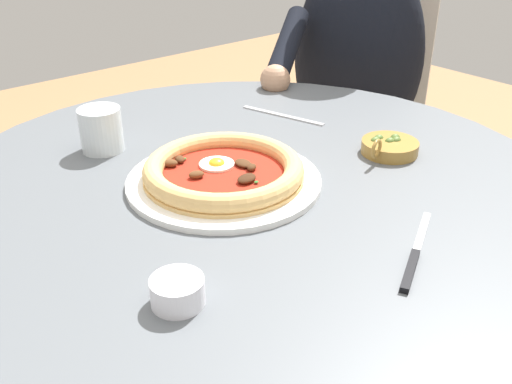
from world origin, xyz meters
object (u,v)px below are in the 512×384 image
at_px(fork_utensil, 282,115).
at_px(diner_person, 351,127).
at_px(ramekin_capers, 177,290).
at_px(cafe_chair_diner, 363,108).
at_px(dining_table, 249,243).
at_px(pizza_on_plate, 224,173).
at_px(steak_knife, 413,260).
at_px(water_glass, 101,133).
at_px(olive_pan, 389,146).

distance_m(fork_utensil, diner_person, 0.51).
height_order(ramekin_capers, diner_person, diner_person).
bearing_deg(cafe_chair_diner, dining_table, -152.35).
height_order(pizza_on_plate, steak_knife, pizza_on_plate).
relative_size(water_glass, olive_pan, 0.63).
xyz_separation_m(pizza_on_plate, steak_knife, (0.05, -0.33, -0.02)).
height_order(dining_table, steak_knife, steak_knife).
height_order(water_glass, steak_knife, water_glass).
relative_size(water_glass, steak_knife, 0.43).
relative_size(pizza_on_plate, fork_utensil, 1.68).
distance_m(ramekin_capers, cafe_chair_diner, 1.24).
bearing_deg(water_glass, cafe_chair_diner, 9.82).
xyz_separation_m(pizza_on_plate, ramekin_capers, (-0.22, -0.20, -0.00)).
bearing_deg(fork_utensil, diner_person, 22.37).
height_order(steak_knife, ramekin_capers, ramekin_capers).
height_order(ramekin_capers, fork_utensil, ramekin_capers).
bearing_deg(water_glass, fork_utensil, -13.34).
height_order(ramekin_capers, olive_pan, olive_pan).
xyz_separation_m(dining_table, cafe_chair_diner, (0.80, 0.42, -0.06)).
distance_m(steak_knife, diner_person, 0.96).
distance_m(dining_table, olive_pan, 0.30).
height_order(olive_pan, diner_person, diner_person).
distance_m(dining_table, steak_knife, 0.34).
bearing_deg(pizza_on_plate, water_glass, 109.14).
bearing_deg(olive_pan, ramekin_capers, -168.60).
bearing_deg(dining_table, olive_pan, -17.73).
xyz_separation_m(dining_table, pizza_on_plate, (-0.04, 0.02, 0.14)).
relative_size(dining_table, cafe_chair_diner, 1.16).
xyz_separation_m(ramekin_capers, diner_person, (0.93, 0.54, -0.21)).
height_order(pizza_on_plate, ramekin_capers, pizza_on_plate).
distance_m(pizza_on_plate, olive_pan, 0.31).
bearing_deg(steak_knife, ramekin_capers, 155.25).
bearing_deg(cafe_chair_diner, ramekin_capers, -150.30).
bearing_deg(olive_pan, dining_table, 162.27).
distance_m(pizza_on_plate, fork_utensil, 0.32).
bearing_deg(pizza_on_plate, olive_pan, -18.23).
bearing_deg(steak_knife, diner_person, 45.23).
distance_m(ramekin_capers, fork_utensil, 0.61).
xyz_separation_m(steak_knife, diner_person, (0.66, 0.67, -0.20)).
xyz_separation_m(pizza_on_plate, fork_utensil, (0.27, 0.16, -0.02)).
height_order(dining_table, fork_utensil, fork_utensil).
xyz_separation_m(dining_table, ramekin_capers, (-0.26, -0.19, 0.14)).
bearing_deg(olive_pan, pizza_on_plate, 161.77).
bearing_deg(cafe_chair_diner, steak_knife, -137.14).
bearing_deg(water_glass, ramekin_capers, -107.00).
xyz_separation_m(steak_knife, olive_pan, (0.24, 0.23, 0.01)).
bearing_deg(pizza_on_plate, dining_table, -21.46).
xyz_separation_m(pizza_on_plate, olive_pan, (0.29, -0.10, -0.01)).
distance_m(water_glass, ramekin_capers, 0.46).
relative_size(dining_table, ramekin_capers, 16.55).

